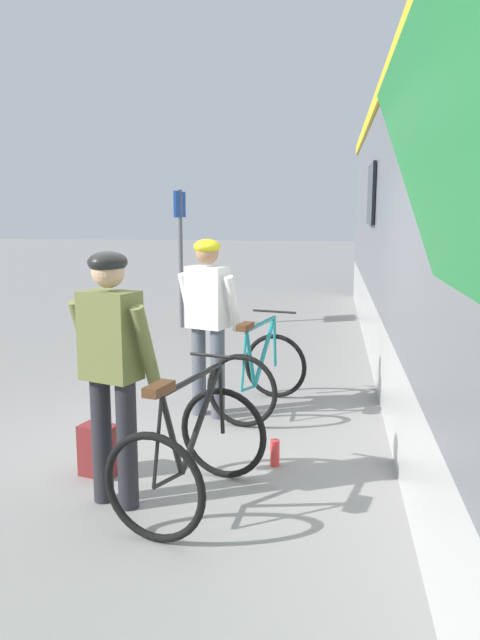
{
  "coord_description": "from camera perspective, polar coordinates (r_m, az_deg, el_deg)",
  "views": [
    {
      "loc": [
        1.21,
        -4.72,
        2.01
      ],
      "look_at": [
        0.4,
        0.69,
        1.05
      ],
      "focal_mm": 34.45,
      "sensor_mm": 36.0,
      "label": 1
    }
  ],
  "objects": [
    {
      "name": "backpack_on_platform",
      "position": [
        4.96,
        -12.98,
        -11.7
      ],
      "size": [
        0.32,
        0.24,
        0.4
      ],
      "primitive_type": "cube",
      "rotation": [
        0.0,
        0.0,
        -0.25
      ],
      "color": "maroon",
      "rests_on": "ground"
    },
    {
      "name": "bicycle_far_black",
      "position": [
        4.3,
        -4.53,
        -12.05
      ],
      "size": [
        0.95,
        1.21,
        0.99
      ],
      "color": "black",
      "rests_on": "ground"
    },
    {
      "name": "ground_plane",
      "position": [
        5.27,
        -5.57,
        -12.52
      ],
      "size": [
        80.0,
        80.0,
        0.0
      ],
      "primitive_type": "plane",
      "color": "gray"
    },
    {
      "name": "platform_sign_post",
      "position": [
        10.79,
        -5.57,
        7.84
      ],
      "size": [
        0.08,
        0.7,
        2.4
      ],
      "color": "#595B60",
      "rests_on": "ground"
    },
    {
      "name": "bicycle_near_teal",
      "position": [
        6.26,
        1.82,
        -4.95
      ],
      "size": [
        0.93,
        1.2,
        0.99
      ],
      "color": "black",
      "rests_on": "ground"
    },
    {
      "name": "cyclist_near_in_white",
      "position": [
        5.99,
        -3.01,
        0.74
      ],
      "size": [
        0.66,
        0.46,
        1.76
      ],
      "color": "#4C515B",
      "rests_on": "ground"
    },
    {
      "name": "water_bottle_near_the_bikes",
      "position": [
        5.05,
        3.26,
        -12.23
      ],
      "size": [
        0.08,
        0.08,
        0.21
      ],
      "primitive_type": "cylinder",
      "color": "red",
      "rests_on": "ground"
    },
    {
      "name": "cyclist_far_in_olive",
      "position": [
        4.22,
        -11.85,
        -3.37
      ],
      "size": [
        0.66,
        0.45,
        1.76
      ],
      "color": "#232328",
      "rests_on": "ground"
    }
  ]
}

